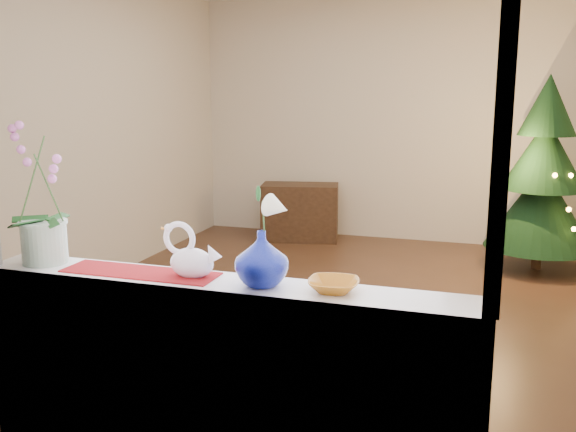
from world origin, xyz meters
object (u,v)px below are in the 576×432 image
swan (191,251)px  xmas_tree (543,174)px  paperweight (261,280)px  orchid_pot (41,194)px  side_table (300,212)px  blue_vase (262,254)px  amber_dish (334,286)px

swan → xmas_tree: (1.64, 4.01, -0.11)m
xmas_tree → paperweight: bearing=-108.0°
xmas_tree → swan: bearing=-112.3°
orchid_pot → swan: (0.75, -0.00, -0.21)m
paperweight → xmas_tree: xmas_tree is taller
orchid_pot → swan: size_ratio=2.44×
swan → xmas_tree: 4.34m
xmas_tree → orchid_pot: bearing=-120.8°
side_table → swan: bearing=-90.9°
xmas_tree → side_table: 2.62m
orchid_pot → side_table: bearing=91.5°
blue_vase → xmas_tree: (1.32, 4.03, -0.13)m
swan → side_table: bearing=89.2°
swan → amber_dish: 0.63m
swan → xmas_tree: bearing=56.0°
blue_vase → side_table: size_ratio=0.31×
swan → xmas_tree: xmas_tree is taller
paperweight → xmas_tree: 4.27m
swan → xmas_tree: size_ratio=0.14×
side_table → amber_dish: bearing=-83.4°
orchid_pot → xmas_tree: bearing=59.2°
orchid_pot → xmas_tree: xmas_tree is taller
swan → blue_vase: (0.32, -0.02, 0.02)m
xmas_tree → side_table: size_ratio=2.16×
swan → blue_vase: blue_vase is taller
orchid_pot → blue_vase: bearing=-1.1°
paperweight → amber_dish: bearing=7.2°
paperweight → amber_dish: 0.30m
amber_dish → side_table: (-1.48, 4.47, -0.62)m
amber_dish → xmas_tree: xmas_tree is taller
blue_vase → side_table: bearing=104.8°
amber_dish → xmas_tree: 4.15m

